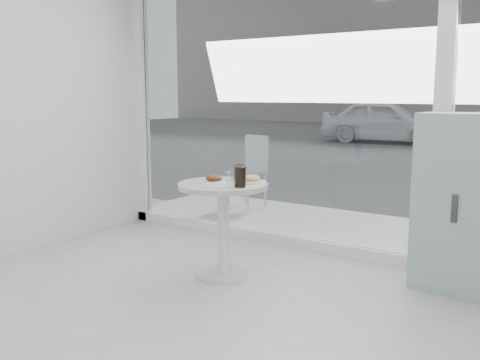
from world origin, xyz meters
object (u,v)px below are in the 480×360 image
Objects in this scene: patio_chair at (251,166)px; water_tumbler_a at (235,174)px; main_table at (223,210)px; plate_fritter at (214,180)px; mint_cabinet at (461,204)px; cola_glass at (240,176)px; plate_donut at (252,180)px; water_tumbler_b at (239,174)px; car_white at (385,122)px.

patio_chair is 2.38m from water_tumbler_a.
plate_fritter is (-0.07, -0.04, 0.25)m from main_table.
mint_cabinet is 1.89m from plate_fritter.
plate_donut is at bearing 101.23° from cola_glass.
plate_fritter is at bearing -139.87° from plate_donut.
patio_chair is 5.27× the size of cola_glass.
main_table is at bearing -102.01° from water_tumbler_b.
mint_cabinet is 5.85× the size of plate_donut.
car_white is at bearing 104.42° from plate_donut.
patio_chair is at bearing 116.23° from plate_fritter.
cola_glass reaches higher than plate_fritter.
car_white is (-1.81, 10.27, 0.08)m from patio_chair.
water_tumbler_b is at bearing 77.99° from main_table.
patio_chair is 2.74m from cola_glass.
mint_cabinet is (1.65, 0.74, 0.12)m from main_table.
plate_fritter is at bearing -150.49° from mint_cabinet.
mint_cabinet is 1.76m from water_tumbler_a.
car_white is at bearing 103.86° from water_tumbler_b.
patio_chair reaches higher than plate_fritter.
mint_cabinet reaches higher than water_tumbler_a.
water_tumbler_b is (0.10, 0.21, 0.03)m from plate_fritter.
mint_cabinet is 1.66m from cola_glass.
plate_donut is at bearing 40.13° from plate_fritter.
water_tumbler_b is at bearing 173.87° from plate_donut.
patio_chair is at bearing 123.09° from plate_donut.
water_tumbler_b is at bearing -155.55° from mint_cabinet.
car_white is 16.52× the size of plate_donut.
water_tumbler_a is (-1.67, -0.54, 0.15)m from mint_cabinet.
car_white is 31.11× the size of water_tumbler_b.
car_white reaches higher than patio_chair.
plate_fritter is at bearing -54.84° from patio_chair.
car_white is 13.01m from cola_glass.
car_white is 33.07× the size of water_tumbler_a.
water_tumbler_a is (0.05, 0.24, 0.02)m from plate_fritter.
plate_donut is at bearing -12.33° from water_tumbler_a.
mint_cabinet reaches higher than patio_chair.
cola_glass is (0.28, -0.04, 0.06)m from plate_fritter.
water_tumbler_a reaches higher than plate_fritter.
main_table is at bearing -84.40° from water_tumbler_a.
patio_chair is 7.44× the size of water_tumbler_b.
water_tumbler_b reaches higher than plate_fritter.
car_white is at bearing 116.74° from mint_cabinet.
patio_chair is (-2.85, 1.52, -0.11)m from mint_cabinet.
main_table is 0.58× the size of mint_cabinet.
patio_chair is 2.43m from water_tumbler_b.
main_table is 1.81m from mint_cabinet.
car_white reaches higher than plate_fritter.
plate_fritter is (1.13, -2.29, 0.23)m from patio_chair.
water_tumbler_a is at bearing -172.19° from car_white.
main_table is at bearing -172.32° from car_white.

